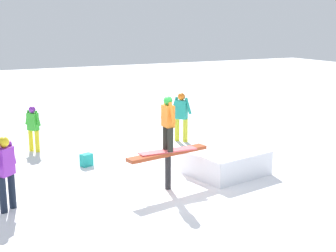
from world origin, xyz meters
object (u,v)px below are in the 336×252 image
at_px(main_rider_on_rail, 168,125).
at_px(bystander_teal, 181,114).
at_px(rail_feature, 168,158).
at_px(bystander_purple, 6,169).
at_px(bystander_green, 33,126).
at_px(backpack_on_snow, 86,160).

relative_size(main_rider_on_rail, bystander_teal, 0.87).
bearing_deg(rail_feature, bystander_teal, -132.13).
height_order(bystander_teal, bystander_purple, bystander_teal).
bearing_deg(bystander_teal, main_rider_on_rail, -71.76).
xyz_separation_m(rail_feature, bystander_purple, (3.50, -0.35, 0.13)).
xyz_separation_m(main_rider_on_rail, bystander_purple, (3.50, -0.35, -0.64)).
bearing_deg(bystander_purple, bystander_green, -149.38).
bearing_deg(bystander_teal, backpack_on_snow, -110.59).
bearing_deg(main_rider_on_rail, rail_feature, 0.00).
xyz_separation_m(rail_feature, backpack_on_snow, (1.18, -2.54, -0.57)).
height_order(rail_feature, bystander_purple, bystander_purple).
distance_m(rail_feature, bystander_purple, 3.52).
distance_m(bystander_teal, backpack_on_snow, 3.81).
bearing_deg(backpack_on_snow, bystander_teal, 0.27).
relative_size(rail_feature, backpack_on_snow, 6.23).
distance_m(bystander_teal, bystander_green, 4.59).
height_order(main_rider_on_rail, bystander_green, main_rider_on_rail).
xyz_separation_m(main_rider_on_rail, bystander_green, (2.14, -4.66, -0.75)).
distance_m(main_rider_on_rail, backpack_on_snow, 3.11).
bearing_deg(rail_feature, main_rider_on_rail, 0.00).
relative_size(bystander_purple, bystander_green, 1.14).
bearing_deg(backpack_on_snow, bystander_purple, -155.49).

